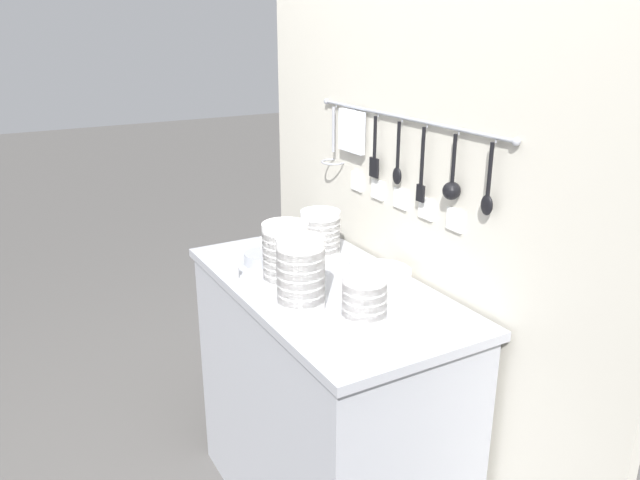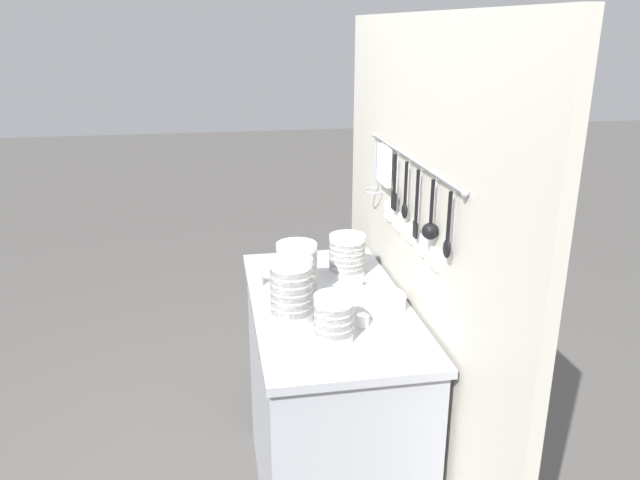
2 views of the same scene
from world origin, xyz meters
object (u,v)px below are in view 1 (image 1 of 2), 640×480
at_px(cup_front_left, 309,229).
at_px(steel_mixing_bowl, 262,258).
at_px(bowl_stack_wide_centre, 364,297).
at_px(cup_beside_plates, 233,272).
at_px(bowl_stack_short_front, 320,233).
at_px(bowl_stack_tall_left, 301,274).
at_px(plate_stack, 380,276).
at_px(bowl_stack_nested_right, 286,254).
at_px(cup_edge_near, 265,244).
at_px(cup_by_caddy, 343,261).
at_px(cup_back_left, 382,298).

bearing_deg(cup_front_left, steel_mixing_bowl, -55.63).
bearing_deg(bowl_stack_wide_centre, cup_beside_plates, -157.54).
bearing_deg(cup_beside_plates, cup_front_left, 121.83).
height_order(bowl_stack_short_front, bowl_stack_tall_left, bowl_stack_tall_left).
bearing_deg(cup_front_left, plate_stack, -3.43).
distance_m(bowl_stack_nested_right, cup_edge_near, 0.36).
xyz_separation_m(bowl_stack_short_front, bowl_stack_tall_left, (0.37, -0.28, 0.03)).
xyz_separation_m(bowl_stack_nested_right, cup_edge_near, (-0.34, 0.08, -0.08)).
height_order(bowl_stack_nested_right, cup_by_caddy, bowl_stack_nested_right).
xyz_separation_m(bowl_stack_nested_right, plate_stack, (0.16, 0.28, -0.08)).
relative_size(bowl_stack_short_front, cup_by_caddy, 4.07).
bearing_deg(cup_edge_near, bowl_stack_tall_left, -13.19).
bearing_deg(cup_front_left, bowl_stack_nested_right, -37.10).
bearing_deg(bowl_stack_wide_centre, bowl_stack_tall_left, -146.61).
relative_size(bowl_stack_tall_left, steel_mixing_bowl, 1.77).
bearing_deg(cup_edge_near, steel_mixing_bowl, -28.67).
height_order(bowl_stack_nested_right, cup_beside_plates, bowl_stack_nested_right).
relative_size(bowl_stack_wide_centre, cup_by_caddy, 3.74).
height_order(bowl_stack_short_front, cup_edge_near, bowl_stack_short_front).
distance_m(steel_mixing_bowl, cup_front_left, 0.37).
distance_m(bowl_stack_nested_right, cup_back_left, 0.36).
distance_m(bowl_stack_wide_centre, plate_stack, 0.30).
xyz_separation_m(cup_front_left, cup_by_caddy, (0.38, -0.07, 0.00)).
bearing_deg(bowl_stack_wide_centre, bowl_stack_short_front, 163.28).
bearing_deg(steel_mixing_bowl, cup_by_caddy, 55.25).
bearing_deg(cup_front_left, cup_edge_near, -72.80).
height_order(steel_mixing_bowl, cup_edge_near, same).
bearing_deg(cup_edge_near, bowl_stack_nested_right, -13.14).
xyz_separation_m(cup_beside_plates, cup_by_caddy, (0.10, 0.39, 0.00)).
xyz_separation_m(plate_stack, steel_mixing_bowl, (-0.36, -0.28, -0.00)).
xyz_separation_m(cup_front_left, cup_beside_plates, (0.28, -0.45, 0.00)).
bearing_deg(cup_back_left, cup_by_caddy, 169.73).
distance_m(cup_back_left, cup_edge_near, 0.65).
bearing_deg(bowl_stack_tall_left, steel_mixing_bowl, 172.89).
distance_m(steel_mixing_bowl, cup_back_left, 0.53).
bearing_deg(cup_by_caddy, cup_edge_near, -151.53).
distance_m(steel_mixing_bowl, cup_edge_near, 0.16).
distance_m(bowl_stack_short_front, bowl_stack_tall_left, 0.47).
height_order(plate_stack, cup_by_caddy, plate_stack).
bearing_deg(steel_mixing_bowl, cup_back_left, 20.26).
relative_size(bowl_stack_wide_centre, bowl_stack_nested_right, 0.75).
bearing_deg(cup_front_left, bowl_stack_wide_centre, -17.18).
xyz_separation_m(bowl_stack_wide_centre, plate_stack, (-0.21, 0.21, -0.06)).
relative_size(cup_back_left, cup_beside_plates, 1.00).
bearing_deg(cup_beside_plates, plate_stack, 55.18).
distance_m(cup_front_left, cup_back_left, 0.72).
distance_m(cup_back_left, cup_by_caddy, 0.33).
distance_m(bowl_stack_wide_centre, cup_edge_near, 0.72).
distance_m(bowl_stack_short_front, plate_stack, 0.34).
height_order(bowl_stack_short_front, steel_mixing_bowl, bowl_stack_short_front).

